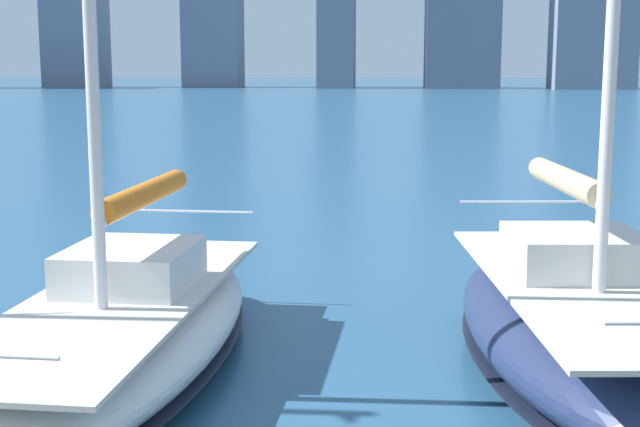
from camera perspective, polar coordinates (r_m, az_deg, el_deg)
The scene contains 2 objects.
sailboat_tan at distance 12.13m, azimuth 16.39°, elevation -6.78°, with size 3.42×8.01×11.58m.
sailboat_orange at distance 12.10m, azimuth -12.57°, elevation -7.20°, with size 3.13×8.65×10.97m.
Camera 1 is at (-1.29, 4.52, 4.07)m, focal length 50.00 mm.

